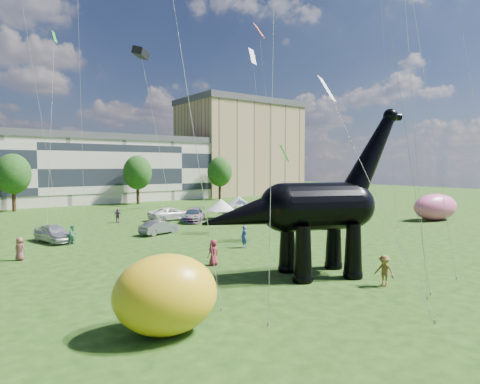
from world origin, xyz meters
TOP-DOWN VIEW (x-y plane):
  - ground at (0.00, 0.00)m, footprint 220.00×220.00m
  - terrace_row at (-8.00, 62.00)m, footprint 78.00×11.00m
  - apartment_block at (40.00, 65.00)m, footprint 28.00×18.00m
  - tree_mid_left at (-12.00, 53.00)m, footprint 5.20×5.20m
  - tree_mid_right at (8.00, 53.00)m, footprint 5.20×5.20m
  - tree_far_right at (26.00, 53.00)m, footprint 5.20×5.20m
  - dinosaur_sculpture at (-1.53, 0.59)m, footprint 13.53×6.84m
  - car_silver at (-12.46, 22.57)m, footprint 3.08×5.20m
  - car_grey at (-2.72, 20.73)m, footprint 4.56×2.59m
  - car_white at (3.15, 29.82)m, footprint 6.03×3.05m
  - car_dark at (4.70, 26.69)m, footprint 5.36×5.88m
  - gazebo_near at (8.95, 26.78)m, footprint 4.48×4.48m
  - gazebo_far at (15.00, 31.17)m, footprint 4.46×4.46m
  - inflatable_pink at (30.64, 9.34)m, footprint 7.43×4.67m
  - inflatable_yellow at (-13.05, -2.16)m, footprint 5.20×4.54m
  - visitors at (-2.41, 15.93)m, footprint 51.78×36.12m

SIDE VIEW (x-z plane):
  - ground at x=0.00m, z-range 0.00..0.00m
  - car_grey at x=-2.72m, z-range 0.00..1.42m
  - car_white at x=3.15m, z-range 0.00..1.64m
  - car_dark at x=4.70m, z-range 0.00..1.65m
  - car_silver at x=-12.46m, z-range 0.00..1.66m
  - visitors at x=-2.41m, z-range -0.05..1.83m
  - inflatable_yellow at x=-13.05m, z-range 0.00..3.38m
  - inflatable_pink at x=30.64m, z-range 0.00..3.45m
  - gazebo_far at x=15.00m, z-range 0.52..3.06m
  - gazebo_near at x=8.95m, z-range 0.54..3.20m
  - dinosaur_sculpture at x=-1.53m, z-range -1.38..9.90m
  - terrace_row at x=-8.00m, z-range 0.00..12.00m
  - tree_mid_left at x=-12.00m, z-range 1.57..11.01m
  - tree_mid_right at x=8.00m, z-range 1.57..11.01m
  - tree_far_right at x=26.00m, z-range 1.57..11.01m
  - apartment_block at x=40.00m, z-range 0.00..22.00m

